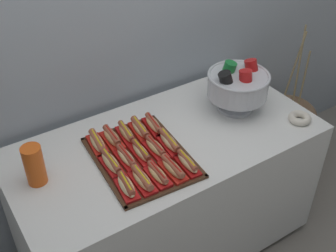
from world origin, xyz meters
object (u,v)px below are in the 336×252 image
hot_dog_5 (111,163)px  hot_dog_14 (154,125)px  buffet_table (167,193)px  hot_dog_12 (126,133)px  cup_stack (34,165)px  hot_dog_0 (126,186)px  hot_dog_4 (187,163)px  hot_dog_7 (141,152)px  hot_dog_6 (126,158)px  hot_dog_13 (140,129)px  hot_dog_1 (142,180)px  hot_dog_2 (158,175)px  hot_dog_11 (112,138)px  floor_vase (283,136)px  hot_dog_10 (98,143)px  punch_bowl (238,84)px  donut (300,118)px  hot_dog_3 (173,168)px  hot_dog_8 (156,148)px  hot_dog_9 (170,142)px  serving_tray (141,158)px

hot_dog_5 → hot_dog_14: size_ratio=1.00×
buffet_table → hot_dog_12: (-0.16, 0.11, 0.41)m
cup_stack → hot_dog_0: bearing=-42.2°
hot_dog_0 → hot_dog_4: 0.30m
hot_dog_7 → hot_dog_6: bearing=176.0°
hot_dog_12 → hot_dog_13: (0.07, -0.01, -0.00)m
hot_dog_6 → hot_dog_1: bearing=-94.0°
hot_dog_13 → hot_dog_5: bearing=-147.7°
hot_dog_2 → hot_dog_11: 0.34m
floor_vase → cup_stack: size_ratio=5.53×
hot_dog_10 → hot_dog_11: hot_dog_11 is taller
hot_dog_12 → cup_stack: bearing=-173.8°
hot_dog_4 → hot_dog_10: 0.45m
hot_dog_4 → hot_dog_6: 0.28m
punch_bowl → donut: size_ratio=2.77×
buffet_table → hot_dog_1: hot_dog_1 is taller
hot_dog_6 → donut: size_ratio=1.46×
hot_dog_7 → donut: hot_dog_7 is taller
hot_dog_3 → punch_bowl: 0.63m
hot_dog_14 → hot_dog_11: bearing=176.0°
floor_vase → hot_dog_8: (-1.18, -0.22, 0.59)m
cup_stack → hot_dog_9: bearing=-11.6°
hot_dog_2 → hot_dog_10: bearing=110.5°
hot_dog_2 → hot_dog_11: (-0.05, 0.33, 0.00)m
floor_vase → hot_dog_3: size_ratio=6.22×
hot_dog_6 → punch_bowl: bearing=6.0°
punch_bowl → donut: punch_bowl is taller
hot_dog_4 → hot_dog_11: 0.40m
hot_dog_0 → hot_dog_1: bearing=-4.0°
cup_stack → hot_dog_12: bearing=6.2°
punch_bowl → cup_stack: size_ratio=1.72×
cup_stack → floor_vase: bearing=3.5°
hot_dog_13 → hot_dog_14: 0.08m
floor_vase → hot_dog_2: floor_vase is taller
floor_vase → hot_dog_11: (-1.32, -0.05, 0.59)m
hot_dog_6 → hot_dog_7: 0.08m
hot_dog_5 → donut: bearing=-11.5°
hot_dog_8 → hot_dog_10: 0.28m
buffet_table → hot_dog_14: bearing=97.3°
floor_vase → hot_dog_5: (-1.41, -0.21, 0.59)m
hot_dog_2 → hot_dog_6: size_ratio=0.93×
hot_dog_3 → hot_dog_10: hot_dog_3 is taller
hot_dog_11 → hot_dog_12: bearing=-4.0°
hot_dog_10 → buffet_table: bearing=-21.1°
hot_dog_13 → buffet_table: bearing=-50.1°
hot_dog_1 → hot_dog_13: (0.17, 0.32, -0.00)m
serving_tray → hot_dog_12: (0.01, 0.16, 0.03)m
hot_dog_3 → hot_dog_11: size_ratio=0.99×
hot_dog_7 → hot_dog_11: bearing=110.5°
hot_dog_6 → hot_dog_13: bearing=43.8°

